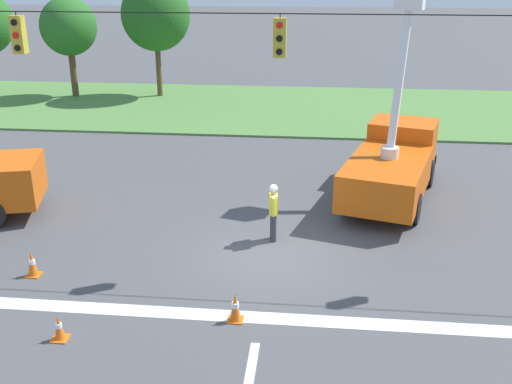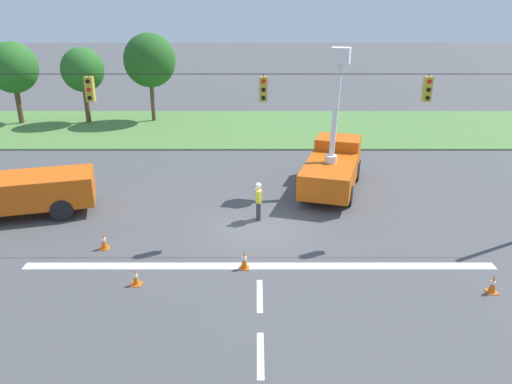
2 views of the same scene
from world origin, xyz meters
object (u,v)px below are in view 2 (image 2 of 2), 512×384
(traffic_cone_foreground_right, at_px, (245,260))
(traffic_cone_mid_left, at_px, (104,241))
(utility_truck_bucket_lift, at_px, (333,164))
(road_worker, at_px, (259,199))
(traffic_cone_foreground_left, at_px, (136,277))
(tree_west, at_px, (83,70))
(tree_far_west, at_px, (13,68))
(utility_truck_support_near, at_px, (18,191))
(tree_centre, at_px, (150,60))
(traffic_cone_mid_right, at_px, (493,284))

(traffic_cone_foreground_right, bearing_deg, traffic_cone_mid_left, 164.45)
(utility_truck_bucket_lift, height_order, road_worker, utility_truck_bucket_lift)
(traffic_cone_foreground_left, height_order, traffic_cone_mid_left, traffic_cone_mid_left)
(utility_truck_bucket_lift, bearing_deg, tree_west, 139.45)
(tree_far_west, bearing_deg, road_worker, -44.57)
(utility_truck_support_near, height_order, road_worker, utility_truck_support_near)
(tree_centre, bearing_deg, traffic_cone_foreground_left, -80.58)
(traffic_cone_foreground_right, bearing_deg, tree_far_west, 128.56)
(tree_far_west, distance_m, utility_truck_support_near, 19.99)
(tree_centre, height_order, road_worker, tree_centre)
(tree_far_west, height_order, road_worker, tree_far_west)
(tree_west, relative_size, traffic_cone_mid_right, 8.90)
(traffic_cone_foreground_left, height_order, traffic_cone_foreground_right, traffic_cone_foreground_right)
(tree_west, xyz_separation_m, traffic_cone_mid_left, (7.40, -21.66, -3.85))
(tree_west, bearing_deg, traffic_cone_mid_left, -71.15)
(utility_truck_bucket_lift, xyz_separation_m, traffic_cone_foreground_left, (-8.15, -9.46, -1.07))
(tree_far_west, xyz_separation_m, traffic_cone_foreground_right, (18.30, -22.95, -4.05))
(traffic_cone_foreground_right, bearing_deg, utility_truck_bucket_lift, 62.13)
(road_worker, bearing_deg, utility_truck_support_near, 177.51)
(utility_truck_bucket_lift, bearing_deg, traffic_cone_foreground_left, -130.77)
(tree_far_west, xyz_separation_m, utility_truck_bucket_lift, (22.69, -14.63, -3.04))
(tree_west, height_order, tree_centre, tree_centre)
(tree_centre, distance_m, road_worker, 21.56)
(tree_centre, bearing_deg, tree_west, -173.08)
(utility_truck_support_near, bearing_deg, utility_truck_bucket_lift, 13.14)
(tree_west, relative_size, traffic_cone_mid_left, 8.46)
(tree_west, bearing_deg, tree_centre, 6.92)
(tree_west, relative_size, utility_truck_support_near, 0.86)
(tree_west, distance_m, utility_truck_support_near, 18.79)
(traffic_cone_mid_right, bearing_deg, traffic_cone_foreground_right, 169.04)
(tree_far_west, height_order, utility_truck_support_near, tree_far_west)
(utility_truck_bucket_lift, relative_size, traffic_cone_mid_right, 10.70)
(utility_truck_bucket_lift, bearing_deg, tree_far_west, 147.19)
(tree_west, distance_m, utility_truck_bucket_lift, 23.11)
(traffic_cone_mid_left, bearing_deg, traffic_cone_mid_right, -12.82)
(traffic_cone_foreground_left, distance_m, traffic_cone_mid_left, 3.29)
(utility_truck_support_near, distance_m, traffic_cone_foreground_left, 9.00)
(utility_truck_bucket_lift, bearing_deg, traffic_cone_mid_left, -146.03)
(tree_centre, distance_m, traffic_cone_mid_right, 30.61)
(tree_centre, bearing_deg, road_worker, -66.56)
(tree_centre, xyz_separation_m, road_worker, (8.44, -19.46, -3.85))
(tree_west, height_order, road_worker, tree_west)
(tree_far_west, relative_size, utility_truck_support_near, 0.93)
(tree_west, xyz_separation_m, traffic_cone_foreground_left, (9.27, -24.36, -3.91))
(tree_far_west, xyz_separation_m, road_worker, (18.84, -18.56, -3.41))
(utility_truck_support_near, distance_m, traffic_cone_mid_right, 19.94)
(tree_far_west, distance_m, utility_truck_bucket_lift, 27.17)
(tree_centre, relative_size, traffic_cone_foreground_right, 9.65)
(road_worker, distance_m, traffic_cone_mid_left, 6.82)
(utility_truck_support_near, distance_m, road_worker, 10.95)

